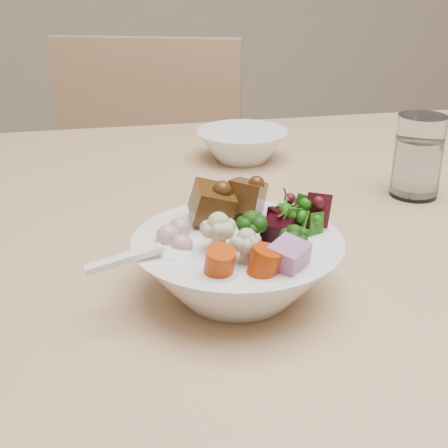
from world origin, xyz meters
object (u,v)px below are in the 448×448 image
Objects in this scene: chair_far at (142,230)px; water_glass at (418,160)px; food_bowl at (238,262)px; side_bowl at (242,145)px; dining_table at (388,283)px.

chair_far reaches higher than water_glass.
food_bowl is 0.39m from side_bowl.
water_glass is (0.06, 0.07, 0.13)m from dining_table.
chair_far is 8.79× the size of water_glass.
side_bowl is at bearing -54.72° from chair_far.
food_bowl is at bearing -69.65° from chair_far.
water_glass is at bearing -47.69° from side_bowl.
water_glass is at bearing 32.73° from food_bowl.
water_glass is (0.29, 0.18, 0.02)m from food_bowl.
water_glass is 0.26m from side_bowl.
side_bowl is at bearing 115.53° from dining_table.
chair_far is at bearing 115.34° from water_glass.
chair_far reaches higher than side_bowl.
side_bowl is at bearing 132.31° from water_glass.
chair_far is at bearing 105.20° from side_bowl.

